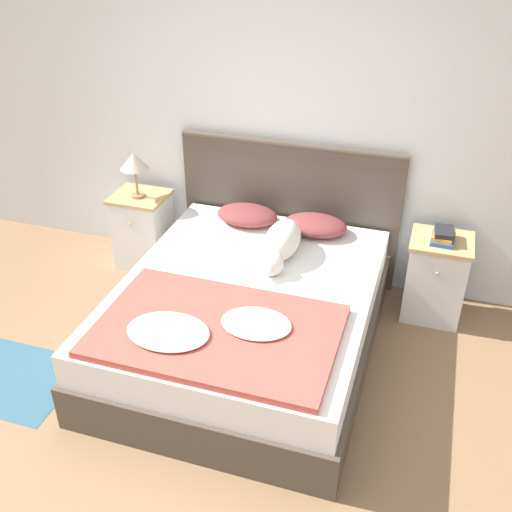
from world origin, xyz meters
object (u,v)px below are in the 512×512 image
object	(u,v)px
bed	(247,318)
nightstand_left	(143,230)
pillow_right	(315,225)
nightstand_right	(436,278)
dog	(281,243)
pillow_left	(247,215)
table_lamp	(134,163)
book_stack	(443,236)

from	to	relation	value
bed	nightstand_left	bearing A→B (deg)	145.52
bed	pillow_right	bearing A→B (deg)	71.83
nightstand_right	pillow_right	world-z (taller)	pillow_right
nightstand_left	dog	world-z (taller)	dog
pillow_left	table_lamp	distance (m)	0.97
nightstand_left	pillow_left	bearing A→B (deg)	0.33
table_lamp	pillow_right	bearing A→B (deg)	1.12
bed	dog	distance (m)	0.57
pillow_right	table_lamp	world-z (taller)	table_lamp
nightstand_left	pillow_right	xyz separation A→B (m)	(1.45, 0.01, 0.28)
bed	pillow_left	size ratio (longest dim) A/B	4.33
nightstand_left	table_lamp	xyz separation A→B (m)	(0.00, -0.02, 0.61)
dog	nightstand_left	bearing A→B (deg)	162.56
bed	dog	bearing A→B (deg)	73.36
book_stack	dog	bearing A→B (deg)	-159.58
table_lamp	nightstand_right	bearing A→B (deg)	0.56
pillow_right	table_lamp	bearing A→B (deg)	-178.88
nightstand_left	book_stack	distance (m)	2.39
book_stack	table_lamp	xyz separation A→B (m)	(-2.36, -0.01, 0.25)
pillow_right	dog	distance (m)	0.44
bed	pillow_right	xyz separation A→B (m)	(0.27, 0.82, 0.34)
nightstand_right	book_stack	distance (m)	0.36
bed	book_stack	distance (m)	1.48
table_lamp	pillow_left	bearing A→B (deg)	1.78
pillow_right	book_stack	xyz separation A→B (m)	(0.91, -0.02, 0.08)
pillow_left	book_stack	xyz separation A→B (m)	(1.45, -0.02, 0.08)
pillow_left	pillow_right	distance (m)	0.54
bed	nightstand_right	distance (m)	1.43
bed	pillow_left	world-z (taller)	pillow_left
pillow_left	book_stack	distance (m)	1.45
pillow_left	nightstand_right	bearing A→B (deg)	-0.21
dog	table_lamp	size ratio (longest dim) A/B	1.84
pillow_right	pillow_left	bearing A→B (deg)	180.00
bed	book_stack	world-z (taller)	book_stack
pillow_left	pillow_right	size ratio (longest dim) A/B	1.00
nightstand_left	pillow_right	world-z (taller)	pillow_right
dog	pillow_left	bearing A→B (deg)	133.14
book_stack	table_lamp	distance (m)	2.37
dog	pillow_right	bearing A→B (deg)	70.37
nightstand_left	dog	size ratio (longest dim) A/B	0.95
nightstand_left	book_stack	size ratio (longest dim) A/B	2.86
bed	pillow_left	xyz separation A→B (m)	(-0.27, 0.82, 0.34)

